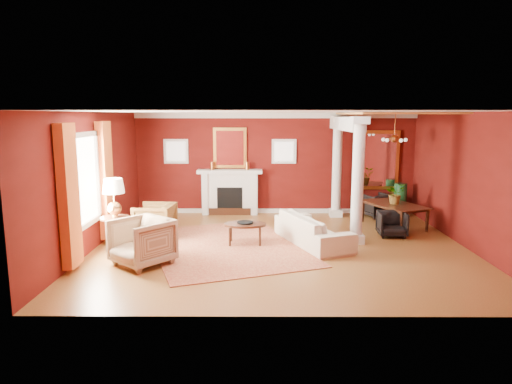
{
  "coord_description": "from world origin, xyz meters",
  "views": [
    {
      "loc": [
        -0.48,
        -9.61,
        2.84
      ],
      "look_at": [
        -0.54,
        0.34,
        1.15
      ],
      "focal_mm": 32.0,
      "sensor_mm": 36.0,
      "label": 1
    }
  ],
  "objects_px": {
    "armchair_stripe": "(142,240)",
    "coffee_table": "(245,225)",
    "armchair_leopard": "(155,219)",
    "dining_table": "(395,209)",
    "side_table": "(114,202)",
    "sofa": "(313,224)"
  },
  "relations": [
    {
      "from": "armchair_leopard",
      "to": "side_table",
      "type": "xyz_separation_m",
      "value": [
        -0.59,
        -1.07,
        0.6
      ]
    },
    {
      "from": "side_table",
      "to": "dining_table",
      "type": "relative_size",
      "value": 0.9
    },
    {
      "from": "armchair_leopard",
      "to": "side_table",
      "type": "height_order",
      "value": "side_table"
    },
    {
      "from": "sofa",
      "to": "armchair_leopard",
      "type": "distance_m",
      "value": 3.69
    },
    {
      "from": "side_table",
      "to": "coffee_table",
      "type": "bearing_deg",
      "value": 9.35
    },
    {
      "from": "armchair_stripe",
      "to": "coffee_table",
      "type": "bearing_deg",
      "value": 76.9
    },
    {
      "from": "coffee_table",
      "to": "side_table",
      "type": "height_order",
      "value": "side_table"
    },
    {
      "from": "dining_table",
      "to": "sofa",
      "type": "bearing_deg",
      "value": 101.85
    },
    {
      "from": "dining_table",
      "to": "armchair_leopard",
      "type": "bearing_deg",
      "value": 76.72
    },
    {
      "from": "armchair_leopard",
      "to": "armchair_stripe",
      "type": "xyz_separation_m",
      "value": [
        0.21,
        -2.03,
        0.06
      ]
    },
    {
      "from": "armchair_leopard",
      "to": "coffee_table",
      "type": "height_order",
      "value": "armchair_leopard"
    },
    {
      "from": "armchair_leopard",
      "to": "dining_table",
      "type": "relative_size",
      "value": 0.51
    },
    {
      "from": "armchair_stripe",
      "to": "dining_table",
      "type": "relative_size",
      "value": 0.58
    },
    {
      "from": "side_table",
      "to": "armchair_leopard",
      "type": "bearing_deg",
      "value": 61.19
    },
    {
      "from": "armchair_stripe",
      "to": "coffee_table",
      "type": "height_order",
      "value": "armchair_stripe"
    },
    {
      "from": "armchair_stripe",
      "to": "armchair_leopard",
      "type": "bearing_deg",
      "value": 136.56
    },
    {
      "from": "armchair_stripe",
      "to": "side_table",
      "type": "height_order",
      "value": "side_table"
    },
    {
      "from": "armchair_stripe",
      "to": "dining_table",
      "type": "xyz_separation_m",
      "value": [
        5.71,
        3.04,
        -0.02
      ]
    },
    {
      "from": "armchair_leopard",
      "to": "coffee_table",
      "type": "distance_m",
      "value": 2.23
    },
    {
      "from": "armchair_leopard",
      "to": "dining_table",
      "type": "xyz_separation_m",
      "value": [
        5.92,
        1.0,
        0.04
      ]
    },
    {
      "from": "sofa",
      "to": "side_table",
      "type": "height_order",
      "value": "side_table"
    },
    {
      "from": "side_table",
      "to": "armchair_stripe",
      "type": "bearing_deg",
      "value": -50.36
    }
  ]
}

